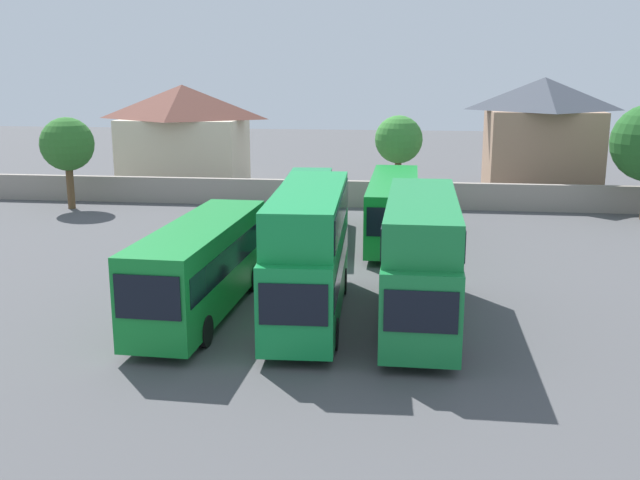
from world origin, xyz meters
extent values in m
plane|color=#4C4C4F|center=(0.00, 18.00, 0.00)|extent=(140.00, 140.00, 0.00)
cube|color=gray|center=(0.00, 23.43, 0.90)|extent=(56.00, 0.50, 1.80)
cube|color=#147F2F|center=(-4.20, 0.20, 1.95)|extent=(2.79, 10.74, 3.19)
cube|color=black|center=(-4.37, -5.15, 2.34)|extent=(2.16, 0.15, 1.44)
cube|color=black|center=(-4.20, 0.20, 2.34)|extent=(2.81, 9.89, 1.01)
cylinder|color=black|center=(-3.18, -3.14, 0.55)|extent=(0.34, 1.11, 1.10)
cylinder|color=black|center=(-5.44, -3.07, 0.55)|extent=(0.34, 1.11, 1.10)
cylinder|color=black|center=(-2.97, 3.47, 0.55)|extent=(0.34, 1.11, 1.10)
cylinder|color=black|center=(-5.22, 3.54, 0.55)|extent=(0.34, 1.11, 1.10)
cube|color=#148A3F|center=(-0.06, 0.26, 1.84)|extent=(2.92, 10.31, 2.97)
cube|color=black|center=(0.17, -4.86, 2.20)|extent=(2.15, 0.18, 1.34)
cube|color=black|center=(-0.06, 0.26, 2.20)|extent=(2.92, 9.50, 0.93)
cube|color=#148A3F|center=(-0.08, 0.51, 4.12)|extent=(2.84, 9.80, 1.60)
cube|color=black|center=(-0.08, 0.51, 4.12)|extent=(2.91, 9.30, 1.12)
cylinder|color=black|center=(1.21, -2.85, 0.55)|extent=(0.35, 1.11, 1.10)
cylinder|color=black|center=(-1.04, -2.96, 0.55)|extent=(0.35, 1.11, 1.10)
cylinder|color=black|center=(0.91, 3.47, 0.55)|extent=(0.35, 1.11, 1.10)
cylinder|color=black|center=(-1.33, 3.37, 0.55)|extent=(0.35, 1.11, 1.10)
cube|color=#197D3B|center=(4.08, 0.12, 1.82)|extent=(2.58, 10.14, 2.92)
cube|color=black|center=(4.06, -4.97, 2.17)|extent=(2.24, 0.09, 1.31)
cube|color=black|center=(4.08, 0.12, 2.17)|extent=(2.62, 9.33, 0.92)
cube|color=#197D3B|center=(4.08, 0.37, 3.99)|extent=(2.53, 9.64, 1.43)
cube|color=black|center=(4.08, 0.37, 3.99)|extent=(2.61, 9.13, 1.00)
cylinder|color=black|center=(5.24, -3.03, 0.55)|extent=(0.30, 1.10, 1.10)
cylinder|color=black|center=(2.90, -3.02, 0.55)|extent=(0.30, 1.10, 1.10)
cylinder|color=black|center=(5.26, 3.25, 0.55)|extent=(0.30, 1.10, 1.10)
cylinder|color=black|center=(2.93, 3.26, 0.55)|extent=(0.30, 1.10, 1.10)
cube|color=#167E41|center=(-2.14, 13.74, 1.81)|extent=(3.12, 10.57, 2.91)
cube|color=black|center=(-1.79, 8.51, 2.16)|extent=(2.13, 0.22, 1.31)
cube|color=black|center=(-2.14, 13.74, 2.16)|extent=(3.11, 9.74, 0.92)
cylinder|color=black|center=(-0.81, 10.58, 0.55)|extent=(0.37, 1.12, 1.10)
cylinder|color=black|center=(-3.03, 10.43, 0.55)|extent=(0.37, 1.12, 1.10)
cylinder|color=black|center=(-1.25, 17.04, 0.55)|extent=(0.37, 1.12, 1.10)
cylinder|color=black|center=(-3.47, 16.89, 0.55)|extent=(0.37, 1.12, 1.10)
cube|color=#14822E|center=(2.71, 13.59, 1.89)|extent=(2.57, 11.85, 3.07)
cube|color=black|center=(2.72, 7.65, 2.26)|extent=(2.23, 0.09, 1.38)
cube|color=black|center=(2.71, 13.59, 2.26)|extent=(2.61, 10.90, 0.97)
cylinder|color=black|center=(3.88, 9.92, 0.55)|extent=(0.30, 1.10, 1.10)
cylinder|color=black|center=(1.55, 9.91, 0.55)|extent=(0.30, 1.10, 1.10)
cylinder|color=black|center=(3.86, 17.27, 0.55)|extent=(0.30, 1.10, 1.10)
cylinder|color=black|center=(1.53, 17.26, 0.55)|extent=(0.30, 1.10, 1.10)
cube|color=beige|center=(-14.39, 30.61, 2.70)|extent=(9.29, 6.19, 5.40)
pyramid|color=brown|center=(-14.39, 30.61, 6.71)|extent=(9.76, 6.50, 2.62)
cube|color=#9E7A60|center=(13.05, 30.17, 3.15)|extent=(7.80, 7.28, 6.30)
pyramid|color=#3D424C|center=(13.05, 30.17, 7.47)|extent=(8.19, 7.64, 2.34)
cylinder|color=brown|center=(-19.18, 20.43, 1.56)|extent=(0.49, 0.49, 3.12)
sphere|color=#2D6B28|center=(-19.18, 20.43, 4.36)|extent=(3.55, 3.55, 3.55)
cylinder|color=brown|center=(2.64, 25.93, 1.62)|extent=(0.47, 0.47, 3.24)
sphere|color=#387F33|center=(2.64, 25.93, 4.41)|extent=(3.34, 3.34, 3.34)
camera|label=1|loc=(3.71, -26.16, 9.28)|focal=41.37mm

